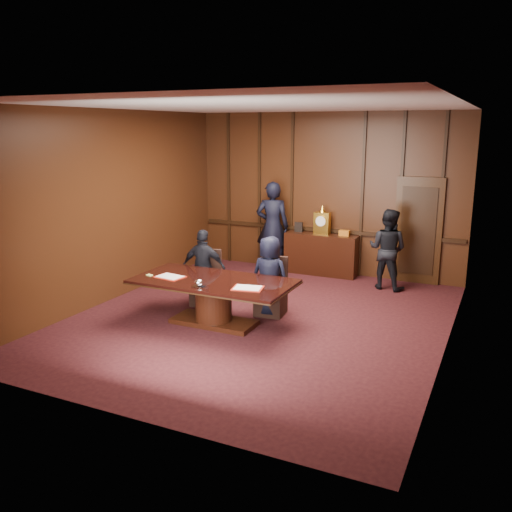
# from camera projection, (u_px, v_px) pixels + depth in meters

# --- Properties ---
(room) EXTENTS (7.00, 7.04, 3.50)m
(room) POSITION_uv_depth(u_px,v_px,m) (266.00, 218.00, 8.85)
(room) COLOR black
(room) RESTS_ON ground
(sideboard) EXTENTS (1.60, 0.45, 1.54)m
(sideboard) POSITION_uv_depth(u_px,v_px,m) (321.00, 253.00, 11.91)
(sideboard) COLOR black
(sideboard) RESTS_ON ground
(conference_table) EXTENTS (2.62, 1.32, 0.76)m
(conference_table) POSITION_uv_depth(u_px,v_px,m) (213.00, 295.00, 8.84)
(conference_table) COLOR black
(conference_table) RESTS_ON ground
(folder_left) EXTENTS (0.50, 0.39, 0.02)m
(folder_left) POSITION_uv_depth(u_px,v_px,m) (170.00, 277.00, 8.93)
(folder_left) COLOR red
(folder_left) RESTS_ON conference_table
(folder_right) EXTENTS (0.52, 0.42, 0.02)m
(folder_right) POSITION_uv_depth(u_px,v_px,m) (248.00, 288.00, 8.31)
(folder_right) COLOR red
(folder_right) RESTS_ON conference_table
(inkstand) EXTENTS (0.20, 0.14, 0.12)m
(inkstand) POSITION_uv_depth(u_px,v_px,m) (199.00, 284.00, 8.38)
(inkstand) COLOR white
(inkstand) RESTS_ON conference_table
(notepad) EXTENTS (0.11, 0.09, 0.01)m
(notepad) POSITION_uv_depth(u_px,v_px,m) (149.00, 275.00, 9.04)
(notepad) COLOR #D3D267
(notepad) RESTS_ON conference_table
(chair_left) EXTENTS (0.56, 0.56, 0.99)m
(chair_left) POSITION_uv_depth(u_px,v_px,m) (206.00, 288.00, 9.94)
(chair_left) COLOR black
(chair_left) RESTS_ON ground
(chair_right) EXTENTS (0.53, 0.53, 0.99)m
(chair_right) POSITION_uv_depth(u_px,v_px,m) (271.00, 298.00, 9.40)
(chair_right) COLOR black
(chair_right) RESTS_ON ground
(signatory_left) EXTENTS (0.86, 0.47, 1.40)m
(signatory_left) POSITION_uv_depth(u_px,v_px,m) (204.00, 268.00, 9.77)
(signatory_left) COLOR black
(signatory_left) RESTS_ON ground
(signatory_right) EXTENTS (0.69, 0.47, 1.39)m
(signatory_right) POSITION_uv_depth(u_px,v_px,m) (270.00, 276.00, 9.23)
(signatory_right) COLOR black
(signatory_right) RESTS_ON ground
(witness_left) EXTENTS (0.84, 0.66, 2.02)m
(witness_left) POSITION_uv_depth(u_px,v_px,m) (272.00, 227.00, 12.11)
(witness_left) COLOR black
(witness_left) RESTS_ON ground
(witness_right) EXTENTS (0.88, 0.74, 1.62)m
(witness_right) POSITION_uv_depth(u_px,v_px,m) (387.00, 249.00, 10.77)
(witness_right) COLOR black
(witness_right) RESTS_ON ground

